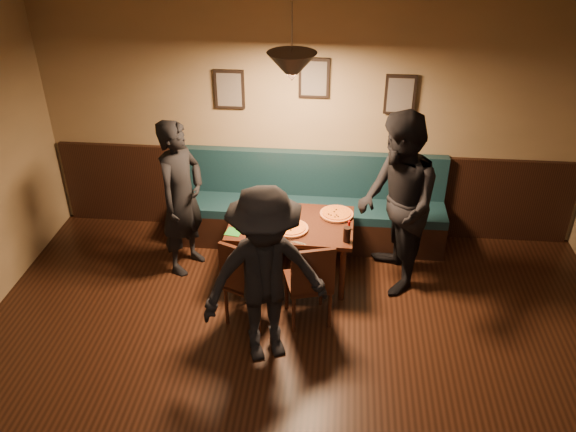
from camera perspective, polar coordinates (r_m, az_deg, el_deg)
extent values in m
plane|color=silver|center=(2.68, -1.26, 10.29)|extent=(7.00, 7.00, 0.00)
plane|color=#8C704F|center=(6.44, 2.48, 9.55)|extent=(6.00, 0.00, 6.00)
cube|color=black|center=(6.79, 2.30, 2.37)|extent=(5.88, 0.06, 1.00)
cube|color=black|center=(6.41, -5.72, 12.19)|extent=(0.32, 0.04, 0.42)
cube|color=black|center=(6.26, 2.56, 13.29)|extent=(0.32, 0.04, 0.42)
cube|color=black|center=(6.33, 10.86, 11.54)|extent=(0.32, 0.04, 0.42)
cone|color=black|center=(5.23, 0.38, 14.33)|extent=(0.44, 0.44, 0.25)
cube|color=black|center=(6.06, 0.31, -3.31)|extent=(1.26, 0.83, 0.67)
imported|color=black|center=(6.06, -10.33, 1.74)|extent=(0.60, 0.72, 1.68)
imported|color=black|center=(5.75, 10.56, 1.07)|extent=(0.86, 1.02, 1.86)
imported|color=black|center=(4.85, -2.23, -6.02)|extent=(1.22, 0.97, 1.66)
cylinder|color=orange|center=(6.05, -3.36, 0.48)|extent=(0.32, 0.32, 0.04)
cylinder|color=#C17924|center=(5.75, 0.30, -1.20)|extent=(0.36, 0.36, 0.04)
cylinder|color=gold|center=(6.01, 4.75, 0.21)|extent=(0.43, 0.43, 0.04)
cylinder|color=black|center=(5.58, 5.76, -1.80)|extent=(0.09, 0.09, 0.15)
cylinder|color=#990905|center=(5.77, 5.97, -0.81)|extent=(0.03, 0.03, 0.11)
cube|color=#1C6B23|center=(6.17, -4.54, 0.91)|extent=(0.15, 0.15, 0.01)
cube|color=#1B661C|center=(5.75, -5.31, -1.56)|extent=(0.17, 0.17, 0.01)
cube|color=#BCBBC0|center=(5.58, 0.09, -2.54)|extent=(0.16, 0.09, 0.00)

